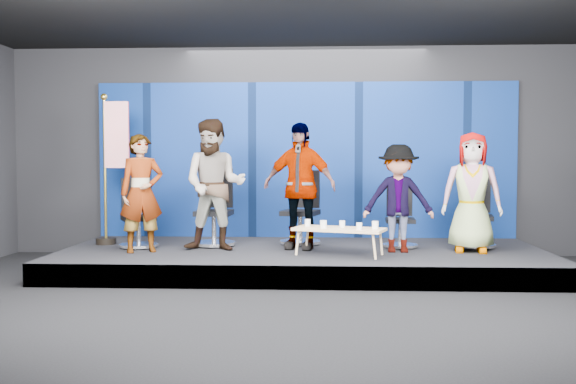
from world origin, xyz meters
The scene contains 21 objects.
ground centered at (0.00, 0.00, 0.00)m, with size 10.00×10.00×0.00m, color black.
room_walls centered at (0.00, 0.00, 2.43)m, with size 10.02×8.02×3.51m.
riser centered at (0.00, 2.50, 0.15)m, with size 7.00×3.00×0.30m, color black.
backdrop centered at (0.00, 3.95, 1.60)m, with size 7.00×0.08×2.60m, color #071E56.
chair_a centered at (-2.47, 2.56, 0.64)m, with size 0.77×0.77×1.03m.
panelist_a centered at (-2.27, 2.09, 1.14)m, with size 0.61×0.40×1.67m, color black.
chair_b centered at (-1.35, 2.81, 0.68)m, with size 0.69×0.69×1.17m.
panelist_b centered at (-1.27, 2.30, 1.25)m, with size 0.92×0.72×1.90m, color black.
chair_c centered at (-0.04, 3.03, 0.68)m, with size 0.79×0.79×1.14m.
panelist_c centered at (-0.06, 2.52, 1.23)m, with size 1.08×0.45×1.85m, color black.
chair_d centered at (1.44, 2.77, 0.61)m, with size 0.56×0.56×0.94m.
panelist_d centered at (1.36, 2.27, 1.06)m, with size 0.99×0.57×1.53m, color black.
chair_e centered at (2.58, 2.82, 0.65)m, with size 0.69×0.69×1.05m.
panelist_e centered at (2.40, 2.34, 1.15)m, with size 0.83×0.54×1.70m, color black.
coffee_table centered at (0.51, 1.92, 0.65)m, with size 1.33×0.87×0.38m.
mug_a centered at (0.07, 2.13, 0.73)m, with size 0.08×0.08×0.10m, color silver.
mug_b centered at (0.29, 1.86, 0.73)m, with size 0.09×0.09×0.11m, color silver.
mug_c centered at (0.56, 2.00, 0.72)m, with size 0.08×0.08×0.09m, color silver.
mug_d centered at (0.77, 1.74, 0.72)m, with size 0.08×0.08×0.09m, color silver.
mug_e centered at (0.99, 1.84, 0.73)m, with size 0.09×0.09×0.10m, color silver.
flag_stand centered at (-2.95, 2.88, 1.53)m, with size 0.53×0.31×2.32m.
Camera 1 is at (0.24, -6.84, 1.63)m, focal length 40.00 mm.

